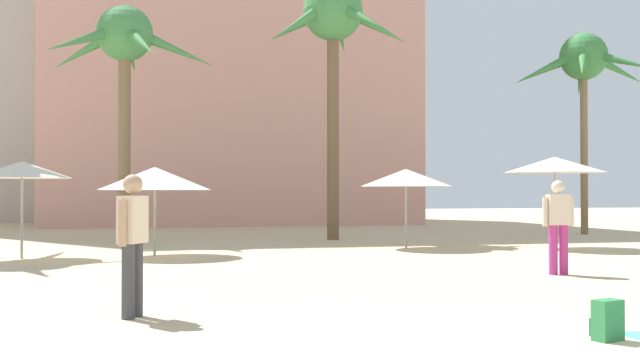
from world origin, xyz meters
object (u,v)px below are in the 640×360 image
Objects in this scene: palm_tree_left at (124,49)px; backpack at (607,321)px; person_mid_left at (558,223)px; cafe_umbrella_1 at (555,165)px; cafe_umbrella_3 at (22,170)px; person_far_right at (133,239)px; cafe_umbrella_2 at (155,179)px; palm_tree_far_left at (583,65)px; palm_tree_center at (333,26)px; cafe_umbrella_0 at (406,178)px.

palm_tree_left reaches higher than backpack.
cafe_umbrella_1 is at bearing -23.01° from person_mid_left.
cafe_umbrella_3 is 9.46m from person_far_right.
cafe_umbrella_3 is (-2.97, -0.02, 0.19)m from cafe_umbrella_2.
palm_tree_center is (-9.58, -0.80, 0.76)m from palm_tree_far_left.
cafe_umbrella_3 is at bearing -174.17° from cafe_umbrella_0.
cafe_umbrella_2 is (-15.32, -5.82, -4.27)m from palm_tree_far_left.
cafe_umbrella_1 is (4.90, -5.04, -4.62)m from palm_tree_center.
cafe_umbrella_2 reaches higher than person_far_right.
cafe_umbrella_1 reaches higher than cafe_umbrella_0.
palm_tree_left is at bearing 178.70° from palm_tree_far_left.
cafe_umbrella_2 is (0.77, -6.19, -4.21)m from palm_tree_left.
cafe_umbrella_0 is at bearing -97.21° from person_far_right.
palm_tree_left is (-16.10, 0.36, -0.07)m from palm_tree_far_left.
palm_tree_far_left is 2.67× the size of cafe_umbrella_1.
palm_tree_far_left is 8.41m from cafe_umbrella_1.
palm_tree_center is at bearing 103.45° from cafe_umbrella_0.
cafe_umbrella_3 is 1.28× the size of person_mid_left.
cafe_umbrella_2 is at bearing -64.79° from person_far_right.
person_mid_left is 1.00× the size of person_far_right.
backpack is (4.96, -17.92, -5.85)m from palm_tree_left.
cafe_umbrella_2 is at bearing -138.84° from palm_tree_center.
palm_tree_left is 10.02m from cafe_umbrella_0.
person_far_right is at bearing -93.35° from cafe_umbrella_2.
palm_tree_center reaches higher than person_far_right.
cafe_umbrella_2 is at bearing -171.81° from cafe_umbrella_0.
person_far_right is (-0.53, -9.10, -0.89)m from cafe_umbrella_2.
backpack is at bearing -58.57° from cafe_umbrella_3.
backpack is at bearing 160.50° from person_mid_left.
palm_tree_far_left is 2.71× the size of cafe_umbrella_2.
palm_tree_center is 3.05× the size of cafe_umbrella_1.
cafe_umbrella_3 is 5.30× the size of backpack.
backpack is (-11.14, -17.56, -5.92)m from palm_tree_far_left.
palm_tree_center reaches higher than palm_tree_far_left.
backpack is 6.46m from person_mid_left.
person_mid_left is at bearing -40.29° from cafe_umbrella_2.
cafe_umbrella_0 is 7.06m from person_mid_left.
cafe_umbrella_2 is at bearing 57.25° from person_mid_left.
cafe_umbrella_0 reaches higher than cafe_umbrella_2.
palm_tree_left is 7.52m from cafe_umbrella_2.
palm_tree_center is 3.74× the size of cafe_umbrella_3.
person_mid_left is (-8.22, -11.84, -5.16)m from palm_tree_far_left.
person_far_right is (-7.25, -10.06, -0.96)m from cafe_umbrella_0.
palm_tree_center is at bearing -85.41° from person_far_right.
palm_tree_far_left is 10.74m from cafe_umbrella_0.
palm_tree_far_left is 2.91× the size of cafe_umbrella_0.
palm_tree_center is (6.52, -1.16, 0.83)m from palm_tree_left.
person_mid_left is (1.35, -11.04, -5.93)m from palm_tree_center.
palm_tree_left is 2.76× the size of cafe_umbrella_2.
cafe_umbrella_2 is 2.98m from cafe_umbrella_3.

